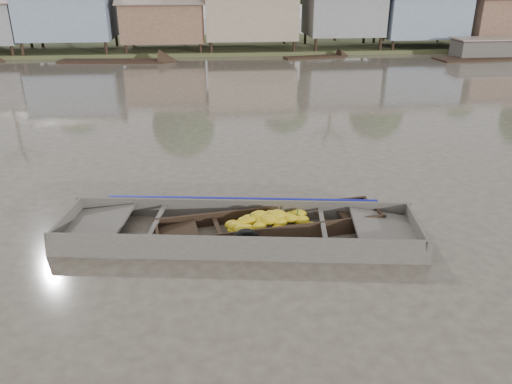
{
  "coord_description": "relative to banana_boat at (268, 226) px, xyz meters",
  "views": [
    {
      "loc": [
        -0.84,
        -9.23,
        5.36
      ],
      "look_at": [
        0.17,
        1.14,
        0.8
      ],
      "focal_mm": 35.0,
      "sensor_mm": 36.0,
      "label": 1
    }
  ],
  "objects": [
    {
      "name": "ground",
      "position": [
        -0.4,
        -0.72,
        -0.13
      ],
      "size": [
        120.0,
        120.0,
        0.0
      ],
      "primitive_type": "plane",
      "color": "#453D35",
      "rests_on": "ground"
    },
    {
      "name": "riverbank",
      "position": [
        2.63,
        31.14,
        2.94
      ],
      "size": [
        120.0,
        12.47,
        10.22
      ],
      "color": "#384723",
      "rests_on": "ground"
    },
    {
      "name": "banana_boat",
      "position": [
        0.0,
        0.0,
        0.0
      ],
      "size": [
        5.29,
        1.98,
        0.73
      ],
      "rotation": [
        0.0,
        0.0,
        0.15
      ],
      "color": "black",
      "rests_on": "ground"
    },
    {
      "name": "distant_boats",
      "position": [
        11.97,
        23.34,
        0.08
      ],
      "size": [
        47.01,
        15.75,
        1.38
      ],
      "color": "black",
      "rests_on": "ground"
    },
    {
      "name": "viewer_boat",
      "position": [
        -0.63,
        -0.2,
        -0.07
      ],
      "size": [
        8.08,
        3.12,
        0.63
      ],
      "rotation": [
        0.0,
        0.0,
        -0.14
      ],
      "color": "#3D3934",
      "rests_on": "ground"
    }
  ]
}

